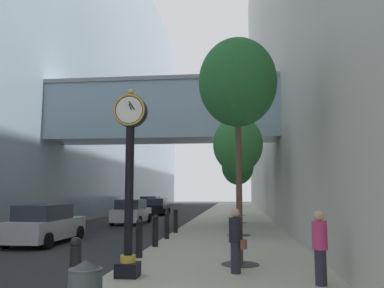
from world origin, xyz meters
name	(u,v)px	position (x,y,z in m)	size (l,w,h in m)	color
ground_plane	(194,220)	(0.00, 27.00, 0.00)	(110.00, 110.00, 0.00)	#262628
sidewalk_right	(233,217)	(2.93, 30.00, 0.07)	(5.85, 80.00, 0.14)	#ADA593
building_block_left	(61,56)	(-12.66, 29.92, 14.61)	(23.41, 80.00, 29.35)	#93A8B7
building_block_right	(316,5)	(10.35, 30.00, 18.34)	(9.00, 80.00, 36.67)	#B7B2A8
street_clock	(129,171)	(0.64, 5.63, 2.75)	(0.84, 0.55, 4.74)	black
bollard_nearest	(75,268)	(0.21, 3.37, 0.77)	(0.23, 0.23, 1.21)	black
bollard_third	(139,237)	(0.21, 8.52, 0.77)	(0.23, 0.23, 1.21)	black
bollard_fourth	(155,230)	(0.21, 11.10, 0.77)	(0.23, 0.23, 1.21)	black
bollard_fifth	(167,224)	(0.21, 13.67, 0.77)	(0.23, 0.23, 1.21)	black
bollard_sixth	(176,220)	(0.21, 16.24, 0.77)	(0.23, 0.23, 1.21)	black
street_tree_near	(238,84)	(3.41, 7.64, 5.49)	(2.36, 2.36, 6.75)	#333335
street_tree_mid_near	(238,145)	(3.41, 15.41, 4.50)	(2.43, 2.43, 5.79)	#333335
street_tree_mid_far	(238,147)	(3.41, 23.17, 5.21)	(2.74, 2.74, 6.67)	#333335
street_tree_far	(238,166)	(3.41, 30.94, 4.37)	(2.78, 2.78, 5.85)	#333335
pedestrian_walking	(236,239)	(3.31, 6.37, 1.01)	(0.51, 0.43, 1.66)	#23232D
pedestrian_by_clock	(320,245)	(5.21, 5.25, 1.02)	(0.42, 0.42, 1.67)	#23232D
car_silver_near	(45,225)	(-4.88, 12.42, 0.81)	(2.03, 4.56, 1.67)	#B7BABF
car_black_mid	(157,207)	(-4.27, 33.63, 0.77)	(2.18, 4.23, 1.57)	black
car_white_far	(131,212)	(-3.93, 23.13, 0.81)	(2.09, 4.21, 1.67)	silver
car_grey_trailing	(151,204)	(-5.93, 38.62, 0.82)	(2.18, 4.40, 1.68)	slate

